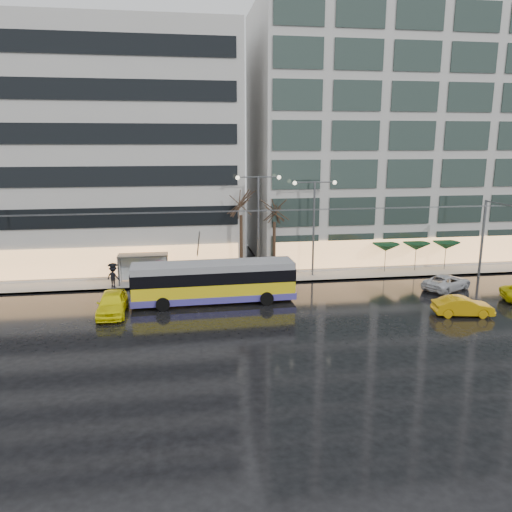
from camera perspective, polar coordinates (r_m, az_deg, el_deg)
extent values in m
plane|color=black|center=(34.35, -0.23, -7.51)|extent=(140.00, 140.00, 0.00)
cube|color=gray|center=(47.84, -0.33, -1.51)|extent=(80.00, 10.00, 0.15)
cube|color=slate|center=(43.12, 0.63, -3.13)|extent=(80.00, 0.10, 0.15)
cube|color=#B3B0AB|center=(52.09, -21.61, 11.10)|extent=(34.00, 14.00, 22.00)
cube|color=#B3B0AB|center=(56.12, 16.77, 13.05)|extent=(32.00, 14.00, 25.00)
cube|color=yellow|center=(38.06, -4.83, -3.82)|extent=(12.20, 2.85, 1.52)
cube|color=#463E9B|center=(38.21, -4.82, -4.54)|extent=(12.24, 2.89, 0.51)
cube|color=black|center=(37.76, -4.87, -2.20)|extent=(12.22, 2.87, 0.91)
cube|color=gray|center=(37.58, -4.89, -1.16)|extent=(12.20, 2.85, 0.51)
cube|color=black|center=(38.81, 4.14, -2.00)|extent=(0.12, 2.33, 1.31)
cube|color=black|center=(37.75, -14.12, -2.79)|extent=(0.12, 2.33, 1.31)
cylinder|color=black|center=(39.93, 0.51, -3.80)|extent=(1.02, 0.38, 1.01)
cylinder|color=black|center=(37.56, 1.23, -4.89)|extent=(1.02, 0.38, 1.01)
cylinder|color=black|center=(39.29, -10.60, -4.31)|extent=(1.02, 0.38, 1.01)
cylinder|color=black|center=(36.88, -10.60, -5.45)|extent=(1.02, 0.38, 1.01)
cylinder|color=#595B60|center=(38.11, -6.58, 1.26)|extent=(0.16, 3.76, 2.66)
cylinder|color=#595B60|center=(38.61, -6.63, 1.41)|extent=(0.16, 3.76, 2.66)
cylinder|color=#595B60|center=(49.14, 24.45, 1.80)|extent=(0.24, 0.24, 7.00)
cube|color=#595B60|center=(46.62, 26.49, 5.30)|extent=(0.10, 5.00, 0.10)
cylinder|color=#595B60|center=(38.38, -0.02, 5.14)|extent=(42.00, 0.04, 0.04)
cylinder|color=#595B60|center=(38.87, -0.14, 5.24)|extent=(42.00, 0.04, 0.04)
cube|color=#595B60|center=(43.49, -12.79, 0.12)|extent=(4.20, 1.60, 0.12)
cube|color=silver|center=(44.46, -12.65, -1.26)|extent=(4.00, 0.05, 2.20)
cube|color=white|center=(43.98, -15.38, -1.56)|extent=(0.10, 1.40, 2.20)
cylinder|color=#595B60|center=(43.30, -15.41, -1.79)|extent=(0.10, 0.10, 2.40)
cylinder|color=#595B60|center=(44.65, -15.21, -1.34)|extent=(0.10, 0.10, 2.40)
cylinder|color=#595B60|center=(43.00, -10.11, -1.62)|extent=(0.10, 0.10, 2.40)
cylinder|color=#595B60|center=(44.35, -10.08, -1.17)|extent=(0.10, 0.10, 2.40)
cylinder|color=#595B60|center=(43.79, 0.27, 3.26)|extent=(0.18, 0.18, 9.00)
cylinder|color=#595B60|center=(43.14, -0.92, 9.00)|extent=(1.80, 0.10, 0.10)
cylinder|color=#595B60|center=(43.42, 1.47, 9.03)|extent=(1.80, 0.10, 0.10)
sphere|color=#FFF2CC|center=(43.04, -2.12, 8.92)|extent=(0.36, 0.36, 0.36)
sphere|color=#FFF2CC|center=(43.60, 2.65, 8.97)|extent=(0.36, 0.36, 0.36)
cylinder|color=#595B60|center=(44.88, 6.60, 3.09)|extent=(0.18, 0.18, 8.50)
cylinder|color=#595B60|center=(44.14, 5.60, 8.38)|extent=(1.80, 0.10, 0.10)
cylinder|color=#595B60|center=(44.61, 7.87, 8.37)|extent=(1.80, 0.10, 0.10)
sphere|color=#FFF2CC|center=(43.93, 4.45, 8.32)|extent=(0.36, 0.36, 0.36)
sphere|color=#FFF2CC|center=(44.88, 8.98, 8.30)|extent=(0.36, 0.36, 0.36)
cylinder|color=black|center=(44.10, -1.70, 1.08)|extent=(0.28, 0.28, 5.60)
cylinder|color=black|center=(44.82, 2.08, 0.81)|extent=(0.28, 0.28, 4.90)
cylinder|color=#595B60|center=(47.98, 14.53, -0.45)|extent=(0.06, 0.06, 2.20)
cone|color=#0F371B|center=(47.73, 14.61, 0.96)|extent=(2.50, 2.50, 0.70)
cylinder|color=#595B60|center=(49.23, 17.75, -0.32)|extent=(0.06, 0.06, 2.20)
cone|color=#0F371B|center=(48.98, 17.84, 1.05)|extent=(2.50, 2.50, 0.70)
cylinder|color=#595B60|center=(50.63, 20.79, -0.19)|extent=(0.06, 0.06, 2.20)
cone|color=#0F371B|center=(50.38, 20.90, 1.14)|extent=(2.50, 2.50, 0.70)
imported|color=#FFF50D|center=(36.98, -16.12, -5.18)|extent=(1.98, 4.84, 1.64)
imported|color=#CF970A|center=(38.18, 22.56, -5.34)|extent=(4.29, 2.11, 1.35)
imported|color=silver|center=(44.27, 20.99, -2.80)|extent=(5.15, 4.15, 1.30)
imported|color=black|center=(42.96, -10.91, -2.04)|extent=(0.75, 0.57, 1.86)
imported|color=#DC4993|center=(42.76, -10.95, -0.98)|extent=(1.14, 1.15, 0.88)
imported|color=black|center=(45.48, -6.61, -1.07)|extent=(1.14, 1.11, 1.85)
imported|color=black|center=(43.07, -15.99, -2.28)|extent=(1.38, 1.20, 1.85)
imported|color=black|center=(42.87, -16.06, -1.21)|extent=(1.12, 1.12, 0.72)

